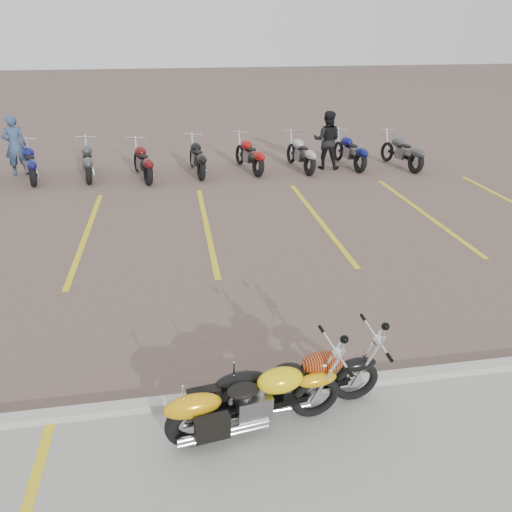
% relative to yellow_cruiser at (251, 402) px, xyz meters
% --- Properties ---
extents(ground, '(100.00, 100.00, 0.00)m').
position_rel_yellow_cruiser_xyz_m(ground, '(-0.01, 2.55, -0.42)').
color(ground, brown).
rests_on(ground, ground).
extents(curb, '(60.00, 0.18, 0.12)m').
position_rel_yellow_cruiser_xyz_m(curb, '(-0.01, 0.55, -0.36)').
color(curb, '#ADAAA3').
rests_on(curb, ground).
extents(parking_stripes, '(38.00, 5.50, 0.01)m').
position_rel_yellow_cruiser_xyz_m(parking_stripes, '(-0.01, 6.55, -0.42)').
color(parking_stripes, gold).
rests_on(parking_stripes, ground).
extents(yellow_cruiser, '(2.06, 0.45, 0.85)m').
position_rel_yellow_cruiser_xyz_m(yellow_cruiser, '(0.00, 0.00, 0.00)').
color(yellow_cruiser, black).
rests_on(yellow_cruiser, ground).
extents(flame_cruiser, '(2.04, 0.33, 0.84)m').
position_rel_yellow_cruiser_xyz_m(flame_cruiser, '(0.57, 0.26, -0.01)').
color(flame_cruiser, black).
rests_on(flame_cruiser, ground).
extents(person_a, '(0.77, 0.62, 1.83)m').
position_rel_yellow_cruiser_xyz_m(person_a, '(-5.39, 11.85, 0.49)').
color(person_a, navy).
rests_on(person_a, ground).
extents(person_b, '(1.08, 0.97, 1.82)m').
position_rel_yellow_cruiser_xyz_m(person_b, '(4.22, 11.01, 0.49)').
color(person_b, black).
rests_on(person_b, ground).
extents(bg_bike_row, '(17.52, 2.09, 1.10)m').
position_rel_yellow_cruiser_xyz_m(bg_bike_row, '(-1.62, 11.02, 0.13)').
color(bg_bike_row, black).
rests_on(bg_bike_row, ground).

